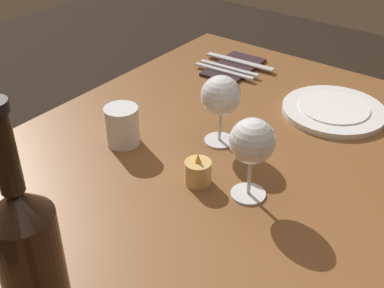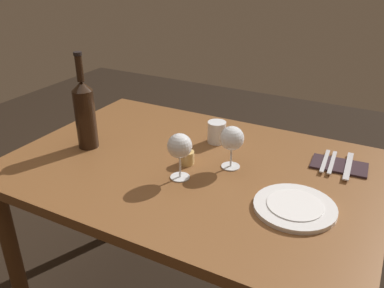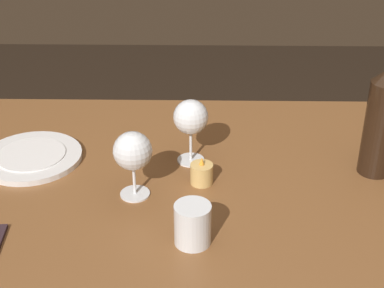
% 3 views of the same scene
% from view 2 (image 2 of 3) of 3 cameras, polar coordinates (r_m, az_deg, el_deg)
% --- Properties ---
extents(dining_table, '(1.30, 0.90, 0.74)m').
position_cam_2_polar(dining_table, '(1.48, -0.01, -5.92)').
color(dining_table, brown).
rests_on(dining_table, ground).
extents(wine_glass_left, '(0.08, 0.08, 0.15)m').
position_cam_2_polar(wine_glass_left, '(1.37, 5.71, 0.69)').
color(wine_glass_left, white).
rests_on(wine_glass_left, dining_table).
extents(wine_glass_right, '(0.08, 0.08, 0.16)m').
position_cam_2_polar(wine_glass_right, '(1.30, -1.77, -0.43)').
color(wine_glass_right, white).
rests_on(wine_glass_right, dining_table).
extents(wine_bottle, '(0.08, 0.08, 0.37)m').
position_cam_2_polar(wine_bottle, '(1.56, -15.03, 4.31)').
color(wine_bottle, black).
rests_on(wine_bottle, dining_table).
extents(water_tumbler, '(0.07, 0.07, 0.09)m').
position_cam_2_polar(water_tumbler, '(1.58, 3.41, 1.60)').
color(water_tumbler, white).
rests_on(water_tumbler, dining_table).
extents(votive_candle, '(0.05, 0.05, 0.07)m').
position_cam_2_polar(votive_candle, '(1.42, -0.71, -2.00)').
color(votive_candle, '#DBB266').
rests_on(votive_candle, dining_table).
extents(dinner_plate, '(0.24, 0.24, 0.02)m').
position_cam_2_polar(dinner_plate, '(1.23, 14.45, -8.67)').
color(dinner_plate, white).
rests_on(dinner_plate, dining_table).
extents(folded_napkin, '(0.20, 0.12, 0.01)m').
position_cam_2_polar(folded_napkin, '(1.51, 20.25, -2.90)').
color(folded_napkin, '#2D1E23').
rests_on(folded_napkin, dining_table).
extents(fork_inner, '(0.03, 0.18, 0.00)m').
position_cam_2_polar(fork_inner, '(1.51, 19.36, -2.48)').
color(fork_inner, silver).
rests_on(fork_inner, folded_napkin).
extents(fork_outer, '(0.03, 0.18, 0.00)m').
position_cam_2_polar(fork_outer, '(1.51, 18.44, -2.28)').
color(fork_outer, silver).
rests_on(fork_outer, folded_napkin).
extents(table_knife, '(0.03, 0.21, 0.00)m').
position_cam_2_polar(table_knife, '(1.50, 21.41, -2.92)').
color(table_knife, silver).
rests_on(table_knife, folded_napkin).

